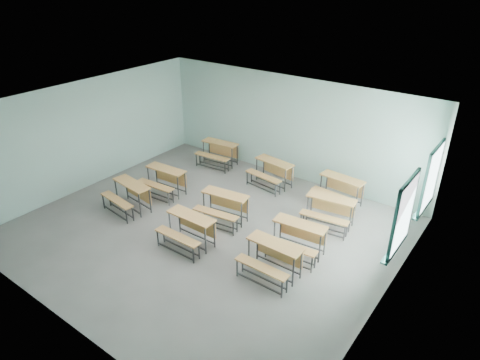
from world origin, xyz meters
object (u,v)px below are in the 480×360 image
object	(u,v)px
desk_unit_r3c0	(218,150)
desk_unit_r3c1	(272,170)
desk_unit_r0c2	(272,255)
desk_unit_r1c2	(298,235)
desk_unit_r1c0	(164,178)
desk_unit_r0c0	(129,193)
desk_unit_r3c2	(340,187)
desk_unit_r2c2	(329,208)
desk_unit_r1c1	(223,204)
desk_unit_r0c1	(188,226)

from	to	relation	value
desk_unit_r3c0	desk_unit_r3c1	size ratio (longest dim) A/B	0.98
desk_unit_r0c2	desk_unit_r1c2	distance (m)	1.01
desk_unit_r0c2	desk_unit_r1c0	bearing A→B (deg)	164.99
desk_unit_r0c0	desk_unit_r3c2	distance (m)	5.84
desk_unit_r1c0	desk_unit_r3c1	bearing A→B (deg)	42.29
desk_unit_r1c2	desk_unit_r3c0	distance (m)	5.39
desk_unit_r0c0	desk_unit_r2c2	xyz separation A→B (m)	(4.77, 2.50, 0.00)
desk_unit_r0c2	desk_unit_r1c1	distance (m)	2.46
desk_unit_r0c1	desk_unit_r3c1	size ratio (longest dim) A/B	0.93
desk_unit_r1c0	desk_unit_r1c1	bearing A→B (deg)	-7.46
desk_unit_r0c2	desk_unit_r1c1	xyz separation A→B (m)	(-2.21, 1.10, 0.00)
desk_unit_r3c0	desk_unit_r1c0	bearing A→B (deg)	-95.16
desk_unit_r1c0	desk_unit_r2c2	bearing A→B (deg)	11.88
desk_unit_r3c0	desk_unit_r1c1	bearing A→B (deg)	-54.26
desk_unit_r2c2	desk_unit_r1c0	bearing A→B (deg)	-172.18
desk_unit_r0c2	desk_unit_r1c1	world-z (taller)	same
desk_unit_r0c2	desk_unit_r1c2	size ratio (longest dim) A/B	0.95
desk_unit_r0c0	desk_unit_r3c1	bearing A→B (deg)	63.51
desk_unit_r2c2	desk_unit_r0c1	bearing A→B (deg)	-137.58
desk_unit_r0c1	desk_unit_r3c1	world-z (taller)	same
desk_unit_r2c2	desk_unit_r3c1	xyz separation A→B (m)	(-2.41, 1.03, 0.00)
desk_unit_r0c1	desk_unit_r1c1	bearing A→B (deg)	89.62
desk_unit_r0c1	desk_unit_r2c2	bearing A→B (deg)	49.87
desk_unit_r0c2	desk_unit_r3c2	distance (m)	3.77
desk_unit_r0c2	desk_unit_r1c1	size ratio (longest dim) A/B	0.93
desk_unit_r1c2	desk_unit_r0c1	bearing A→B (deg)	-156.98
desk_unit_r0c0	desk_unit_r3c0	world-z (taller)	same
desk_unit_r1c0	desk_unit_r3c1	distance (m)	3.23
desk_unit_r1c2	desk_unit_r3c0	bearing A→B (deg)	143.39
desk_unit_r2c2	desk_unit_r3c0	distance (m)	4.83
desk_unit_r1c0	desk_unit_r3c2	world-z (taller)	same
desk_unit_r3c1	desk_unit_r3c2	size ratio (longest dim) A/B	1.03
desk_unit_r1c2	desk_unit_r2c2	bearing A→B (deg)	82.72
desk_unit_r1c1	desk_unit_r1c2	xyz separation A→B (m)	(2.27, -0.10, 0.00)
desk_unit_r3c1	desk_unit_r3c2	bearing A→B (deg)	12.80
desk_unit_r1c0	desk_unit_r3c2	distance (m)	5.05
desk_unit_r3c0	desk_unit_r1c2	bearing A→B (deg)	-36.45
desk_unit_r0c2	desk_unit_r2c2	distance (m)	2.55
desk_unit_r1c0	desk_unit_r2c2	size ratio (longest dim) A/B	0.96
desk_unit_r0c1	desk_unit_r1c2	size ratio (longest dim) A/B	0.95
desk_unit_r0c2	desk_unit_r3c1	distance (m)	4.25
desk_unit_r0c0	desk_unit_r1c1	world-z (taller)	same
desk_unit_r1c2	desk_unit_r3c0	size ratio (longest dim) A/B	1.00
desk_unit_r2c2	desk_unit_r0c0	bearing A→B (deg)	-160.00
desk_unit_r0c0	desk_unit_r2c2	bearing A→B (deg)	34.99
desk_unit_r1c1	desk_unit_r1c2	world-z (taller)	same
desk_unit_r0c1	desk_unit_r1c2	world-z (taller)	same
desk_unit_r1c0	desk_unit_r0c0	bearing A→B (deg)	-99.08
desk_unit_r0c0	desk_unit_r1c1	bearing A→B (deg)	30.57
desk_unit_r0c0	desk_unit_r1c2	world-z (taller)	same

